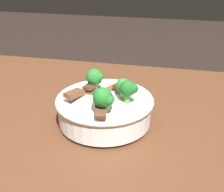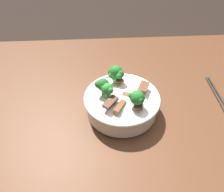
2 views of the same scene
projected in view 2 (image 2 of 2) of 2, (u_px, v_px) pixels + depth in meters
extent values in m
plane|color=black|center=(130.00, 185.00, 1.21)|extent=(10.00, 10.00, 0.00)
cube|color=#56331E|center=(143.00, 103.00, 0.72)|extent=(1.58, 0.97, 0.04)
cube|color=#56331E|center=(14.00, 104.00, 1.23)|extent=(0.07, 0.07, 0.70)
cylinder|color=white|center=(121.00, 110.00, 0.66)|extent=(0.10, 0.10, 0.01)
cylinder|color=white|center=(122.00, 103.00, 0.63)|extent=(0.23, 0.23, 0.06)
torus|color=white|center=(122.00, 97.00, 0.61)|extent=(0.24, 0.24, 0.01)
ellipsoid|color=white|center=(122.00, 101.00, 0.63)|extent=(0.21, 0.21, 0.06)
cube|color=#4C2B1E|center=(138.00, 100.00, 0.57)|extent=(0.03, 0.07, 0.01)
cube|color=#563323|center=(117.00, 77.00, 0.66)|extent=(0.04, 0.07, 0.02)
cube|color=brown|center=(143.00, 87.00, 0.62)|extent=(0.05, 0.06, 0.01)
cube|color=brown|center=(120.00, 106.00, 0.57)|extent=(0.04, 0.06, 0.01)
cube|color=brown|center=(131.00, 96.00, 0.61)|extent=(0.06, 0.04, 0.01)
cube|color=#4C2B1E|center=(111.00, 102.00, 0.57)|extent=(0.05, 0.06, 0.01)
cylinder|color=#5B9947|center=(137.00, 104.00, 0.57)|extent=(0.02, 0.02, 0.02)
sphere|color=#237028|center=(137.00, 98.00, 0.56)|extent=(0.04, 0.04, 0.04)
sphere|color=#237028|center=(132.00, 96.00, 0.56)|extent=(0.02, 0.02, 0.02)
sphere|color=#237028|center=(140.00, 100.00, 0.55)|extent=(0.02, 0.02, 0.02)
cylinder|color=#5B9947|center=(103.00, 91.00, 0.61)|extent=(0.01, 0.01, 0.03)
sphere|color=#1E6023|center=(103.00, 85.00, 0.59)|extent=(0.04, 0.04, 0.04)
sphere|color=#1E6023|center=(99.00, 84.00, 0.59)|extent=(0.02, 0.02, 0.02)
sphere|color=#1E6023|center=(106.00, 86.00, 0.59)|extent=(0.02, 0.02, 0.02)
cylinder|color=#5B9947|center=(107.00, 95.00, 0.60)|extent=(0.02, 0.02, 0.03)
sphere|color=#2D8433|center=(107.00, 89.00, 0.58)|extent=(0.04, 0.04, 0.04)
sphere|color=#2D8433|center=(103.00, 87.00, 0.58)|extent=(0.02, 0.02, 0.02)
sphere|color=#2D8433|center=(110.00, 90.00, 0.57)|extent=(0.02, 0.02, 0.02)
cylinder|color=#7AB256|center=(116.00, 79.00, 0.66)|extent=(0.01, 0.01, 0.03)
sphere|color=#237028|center=(116.00, 72.00, 0.64)|extent=(0.04, 0.04, 0.04)
sphere|color=#237028|center=(111.00, 72.00, 0.64)|extent=(0.02, 0.02, 0.02)
sphere|color=#237028|center=(120.00, 74.00, 0.63)|extent=(0.03, 0.03, 0.03)
cylinder|color=#6BA84C|center=(116.00, 80.00, 0.65)|extent=(0.02, 0.02, 0.02)
sphere|color=#2D8433|center=(116.00, 75.00, 0.64)|extent=(0.04, 0.04, 0.04)
sphere|color=#2D8433|center=(112.00, 75.00, 0.63)|extent=(0.02, 0.02, 0.02)
sphere|color=#2D8433|center=(119.00, 75.00, 0.63)|extent=(0.02, 0.02, 0.02)
cylinder|color=#28231E|center=(216.00, 94.00, 0.72)|extent=(0.03, 0.21, 0.01)
cylinder|color=#28231E|center=(219.00, 94.00, 0.72)|extent=(0.02, 0.21, 0.01)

